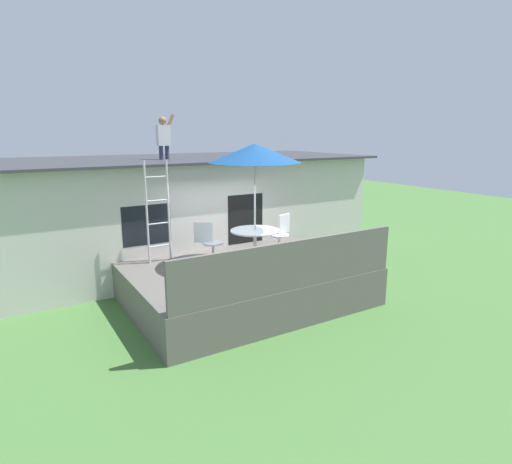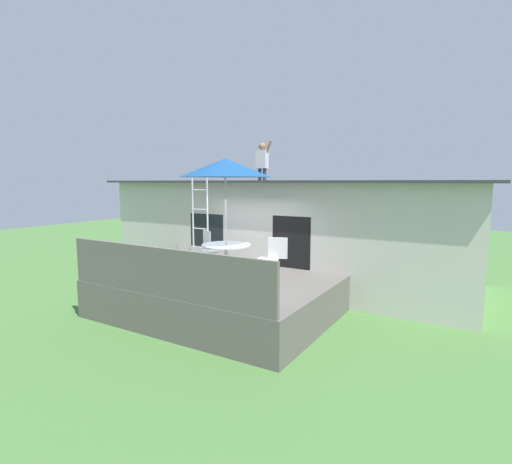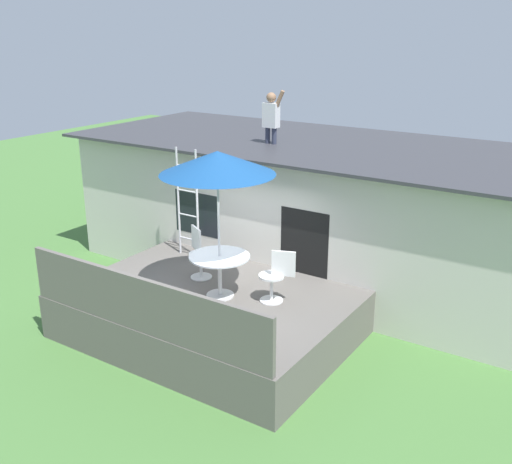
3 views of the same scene
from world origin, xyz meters
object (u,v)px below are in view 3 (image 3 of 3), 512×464
step_ladder (188,203)px  person_figure (272,114)px  patio_table (220,265)px  patio_umbrella (217,163)px  patio_chair_left (199,253)px  patio_chair_right (276,276)px

step_ladder → person_figure: 2.53m
patio_table → person_figure: person_figure is taller
step_ladder → person_figure: size_ratio=1.98×
patio_umbrella → step_ladder: 2.43m
patio_table → patio_chair_left: size_ratio=1.13×
patio_chair_right → patio_umbrella: bearing=0.0°
patio_chair_left → patio_chair_right: size_ratio=1.00×
person_figure → patio_chair_left: person_figure is taller
patio_umbrella → patio_chair_right: patio_umbrella is taller
patio_umbrella → step_ladder: size_ratio=1.15×
patio_table → patio_chair_right: (0.91, 0.34, -0.13)m
patio_table → person_figure: (-0.85, 3.00, 2.12)m
patio_chair_left → step_ladder: bearing=169.5°
patio_umbrella → patio_table: bearing=90.0°
patio_chair_left → patio_chair_right: (1.75, -0.15, 0.00)m
patio_umbrella → patio_chair_left: patio_umbrella is taller
patio_umbrella → step_ladder: (-1.69, 1.23, -1.25)m
patio_table → patio_chair_left: bearing=149.5°
person_figure → patio_chair_left: 3.37m
patio_table → patio_umbrella: patio_umbrella is taller
patio_table → patio_chair_left: patio_chair_left is taller
patio_chair_left → patio_chair_right: bearing=25.7°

